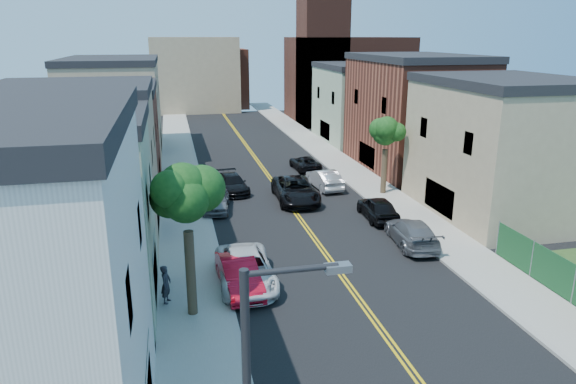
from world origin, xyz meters
TOP-DOWN VIEW (x-y plane):
  - sidewalk_left at (-7.90, 40.00)m, footprint 3.20×100.00m
  - sidewalk_right at (7.90, 40.00)m, footprint 3.20×100.00m
  - curb_left at (-6.15, 40.00)m, footprint 0.30×100.00m
  - curb_right at (6.15, 40.00)m, footprint 0.30×100.00m
  - bldg_left_palegrn at (-14.00, 16.00)m, footprint 9.00×8.00m
  - bldg_left_tan_near at (-14.00, 25.00)m, footprint 9.00×10.00m
  - bldg_left_brick at (-14.00, 36.00)m, footprint 9.00×12.00m
  - bldg_left_tan_far at (-14.00, 50.00)m, footprint 9.00×16.00m
  - bldg_right_tan at (14.00, 24.00)m, footprint 9.00×12.00m
  - bldg_right_brick at (14.00, 38.00)m, footprint 9.00×14.00m
  - bldg_right_palegrn at (14.00, 52.00)m, footprint 9.00×12.00m
  - church at (16.33, 67.07)m, footprint 16.20×14.20m
  - backdrop_left at (-4.00, 82.00)m, footprint 14.00×8.00m
  - backdrop_center at (0.00, 86.00)m, footprint 10.00×8.00m
  - tree_left_mid at (-7.88, 14.01)m, footprint 5.20×5.20m
  - tree_right_far at (7.92, 30.01)m, footprint 4.40×4.40m
  - red_sedan at (-5.50, 16.15)m, footprint 2.05×4.98m
  - white_pickup at (-5.10, 16.60)m, footprint 2.79×5.97m
  - grey_car_left at (-5.50, 28.91)m, footprint 2.45×4.84m
  - black_car_left at (-3.80, 33.28)m, footprint 2.60×5.15m
  - grey_car_right at (5.50, 19.72)m, footprint 2.78×5.62m
  - black_car_right at (5.25, 24.56)m, footprint 2.11×4.79m
  - silver_car_right at (3.80, 32.71)m, footprint 2.08×4.98m
  - dark_car_right_far at (3.80, 39.22)m, footprint 2.37×4.74m
  - black_suv_lane at (0.64, 29.77)m, footprint 3.20×6.54m
  - pedestrian_left at (-9.04, 15.28)m, footprint 0.65×0.79m

SIDE VIEW (x-z plane):
  - sidewalk_left at x=-7.90m, z-range 0.00..0.15m
  - sidewalk_right at x=7.90m, z-range 0.00..0.15m
  - curb_left at x=-6.15m, z-range 0.00..0.15m
  - curb_right at x=6.15m, z-range 0.00..0.15m
  - dark_car_right_far at x=3.80m, z-range 0.00..1.29m
  - black_car_left at x=-3.80m, z-range 0.00..1.44m
  - grey_car_right at x=5.50m, z-range 0.00..1.57m
  - grey_car_left at x=-5.50m, z-range 0.00..1.58m
  - silver_car_right at x=3.80m, z-range 0.00..1.60m
  - black_car_right at x=5.25m, z-range 0.00..1.60m
  - red_sedan at x=-5.50m, z-range 0.00..1.61m
  - white_pickup at x=-5.10m, z-range 0.00..1.65m
  - black_suv_lane at x=0.64m, z-range 0.00..1.79m
  - pedestrian_left at x=-9.04m, z-range 0.15..2.01m
  - bldg_left_brick at x=-14.00m, z-range 0.00..8.00m
  - bldg_left_palegrn at x=-14.00m, z-range 0.00..8.50m
  - bldg_right_palegrn at x=14.00m, z-range 0.00..8.50m
  - bldg_left_tan_near at x=-14.00m, z-range 0.00..9.00m
  - bldg_right_tan at x=14.00m, z-range 0.00..9.00m
  - bldg_left_tan_far at x=-14.00m, z-range 0.00..9.50m
  - bldg_right_brick at x=14.00m, z-range 0.00..10.00m
  - backdrop_center at x=0.00m, z-range 0.00..10.00m
  - tree_right_far at x=7.92m, z-range 1.74..9.77m
  - backdrop_left at x=-4.00m, z-range 0.00..12.00m
  - tree_left_mid at x=-7.88m, z-range 1.94..11.23m
  - church at x=16.33m, z-range -4.06..18.54m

